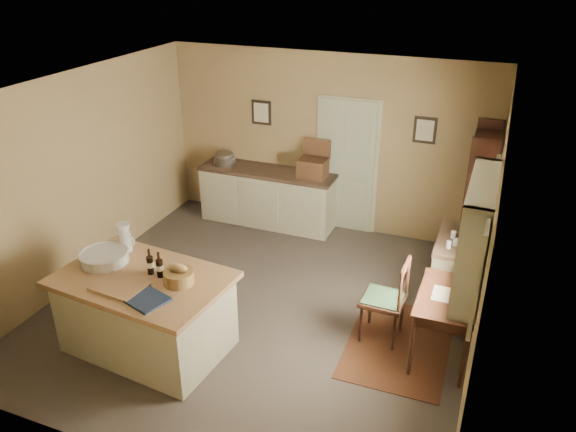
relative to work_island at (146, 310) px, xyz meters
name	(u,v)px	position (x,y,z in m)	size (l,w,h in m)	color
ground	(261,306)	(0.84, 1.15, -0.48)	(5.00, 5.00, 0.00)	#494038
wall_back	(326,143)	(0.84, 3.65, 0.87)	(5.00, 0.10, 2.70)	#997C52
wall_front	(124,336)	(0.84, -1.35, 0.87)	(5.00, 0.10, 2.70)	#997C52
wall_left	(81,178)	(-1.66, 1.15, 0.87)	(0.10, 5.00, 2.70)	#997C52
wall_right	(488,247)	(3.34, 1.15, 0.87)	(0.10, 5.00, 2.70)	#997C52
ceiling	(255,90)	(0.84, 1.15, 2.22)	(5.00, 5.00, 0.00)	silver
door	(347,165)	(1.19, 3.62, 0.57)	(0.97, 0.06, 2.11)	#A7AE90
framed_prints	(339,121)	(1.04, 3.63, 1.24)	(2.82, 0.02, 0.38)	black
window	(481,236)	(3.26, 0.95, 1.07)	(0.25, 1.99, 1.12)	beige
work_island	(146,310)	(0.00, 0.00, 0.00)	(1.90, 1.34, 1.20)	beige
sideboard	(268,195)	(0.01, 3.35, 0.00)	(2.16, 0.61, 1.18)	beige
rug	(399,344)	(2.59, 1.05, -0.48)	(1.10, 1.60, 0.01)	#532A15
writing_desk	(447,303)	(3.04, 1.05, 0.19)	(0.60, 0.98, 0.82)	black
desk_chair	(383,300)	(2.36, 1.12, 0.02)	(0.47, 0.47, 1.00)	black
right_cabinet	(456,271)	(3.04, 2.10, -0.02)	(0.53, 0.96, 0.99)	beige
shelving_unit	(481,203)	(3.19, 3.04, 0.52)	(0.34, 0.91, 2.01)	black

